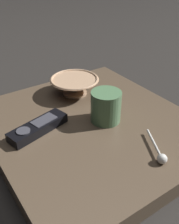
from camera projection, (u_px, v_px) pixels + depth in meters
name	position (u px, v px, depth m)	size (l,w,h in m)	color
ground_plane	(91.00, 135.00, 0.78)	(6.00, 6.00, 0.00)	black
table	(91.00, 128.00, 0.77)	(0.56, 0.60, 0.05)	#4C3D2D
cereal_bowl	(75.00, 85.00, 0.88)	(0.16, 0.16, 0.06)	tan
coffee_mug	(106.00, 107.00, 0.74)	(0.09, 0.09, 0.09)	#4C724C
teaspoon	(160.00, 155.00, 0.62)	(0.07, 0.11, 0.02)	silver
tv_remote_near	(38.00, 127.00, 0.71)	(0.18, 0.09, 0.03)	black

